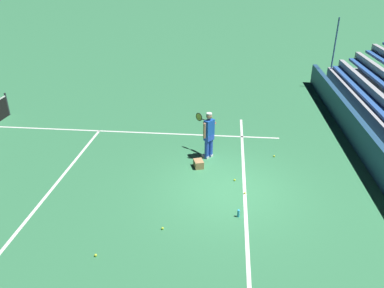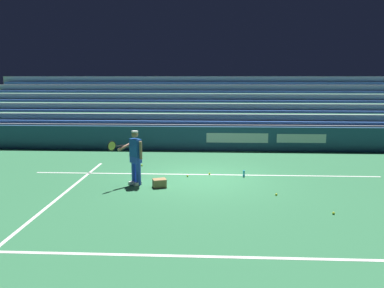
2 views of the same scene
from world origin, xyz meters
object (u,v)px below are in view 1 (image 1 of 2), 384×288
object	(u,v)px
tennis_player	(208,135)
tennis_ball_toward_net	(245,193)
ball_box_cardboard	(199,164)
water_bottle	(238,213)
tennis_ball_stray_back	(274,156)
tennis_ball_by_box	(235,180)
tennis_ball_far_right	(163,228)
tennis_ball_on_baseline	(96,255)

from	to	relation	value
tennis_player	tennis_ball_toward_net	xyz separation A→B (m)	(-2.35, -1.27, -0.86)
tennis_player	ball_box_cardboard	xyz separation A→B (m)	(-0.80, 0.28, -0.76)
ball_box_cardboard	water_bottle	xyz separation A→B (m)	(-2.72, -1.34, -0.02)
tennis_ball_stray_back	water_bottle	world-z (taller)	water_bottle
ball_box_cardboard	tennis_ball_by_box	xyz separation A→B (m)	(-0.79, -1.25, -0.10)
tennis_ball_far_right	water_bottle	bearing A→B (deg)	-69.27
ball_box_cardboard	tennis_ball_toward_net	xyz separation A→B (m)	(-1.54, -1.55, -0.10)
tennis_player	tennis_ball_by_box	world-z (taller)	tennis_player
ball_box_cardboard	tennis_ball_toward_net	world-z (taller)	ball_box_cardboard
ball_box_cardboard	tennis_ball_toward_net	distance (m)	2.19
ball_box_cardboard	water_bottle	world-z (taller)	ball_box_cardboard
tennis_ball_far_right	tennis_ball_on_baseline	size ratio (longest dim) A/B	1.00
tennis_ball_toward_net	tennis_ball_far_right	size ratio (longest dim) A/B	1.00
tennis_ball_toward_net	tennis_ball_stray_back	bearing A→B (deg)	-23.70
tennis_player	tennis_ball_toward_net	size ratio (longest dim) A/B	25.98
tennis_ball_stray_back	tennis_ball_on_baseline	distance (m)	7.42
water_bottle	tennis_ball_on_baseline	bearing A→B (deg)	119.31
tennis_ball_toward_net	water_bottle	world-z (taller)	water_bottle
tennis_ball_stray_back	tennis_ball_by_box	world-z (taller)	same
water_bottle	tennis_ball_by_box	bearing A→B (deg)	2.82
tennis_player	tennis_ball_by_box	distance (m)	2.05
tennis_ball_stray_back	tennis_ball_toward_net	size ratio (longest dim) A/B	1.00
tennis_player	tennis_ball_stray_back	xyz separation A→B (m)	(0.24, -2.40, -0.86)
tennis_ball_stray_back	tennis_ball_by_box	bearing A→B (deg)	141.88
ball_box_cardboard	tennis_ball_on_baseline	size ratio (longest dim) A/B	6.06
tennis_ball_stray_back	tennis_ball_on_baseline	world-z (taller)	same
tennis_ball_stray_back	tennis_ball_far_right	size ratio (longest dim) A/B	1.00
ball_box_cardboard	tennis_ball_toward_net	bearing A→B (deg)	-134.89
tennis_ball_far_right	water_bottle	xyz separation A→B (m)	(0.76, -2.00, 0.08)
ball_box_cardboard	tennis_ball_stray_back	size ratio (longest dim) A/B	6.06
tennis_ball_stray_back	tennis_ball_far_right	world-z (taller)	same
ball_box_cardboard	tennis_ball_far_right	xyz separation A→B (m)	(-3.47, 0.66, -0.10)
tennis_ball_toward_net	tennis_ball_on_baseline	distance (m)	4.78
tennis_player	ball_box_cardboard	size ratio (longest dim) A/B	4.29
tennis_player	tennis_ball_far_right	world-z (taller)	tennis_player
tennis_ball_by_box	tennis_ball_on_baseline	xyz separation A→B (m)	(-3.85, 3.33, 0.00)
tennis_player	tennis_ball_toward_net	distance (m)	2.80
tennis_ball_toward_net	tennis_ball_far_right	bearing A→B (deg)	131.09
tennis_player	water_bottle	world-z (taller)	tennis_player
ball_box_cardboard	tennis_ball_on_baseline	bearing A→B (deg)	155.78
tennis_player	water_bottle	distance (m)	3.76
ball_box_cardboard	tennis_ball_toward_net	size ratio (longest dim) A/B	6.06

